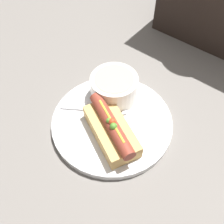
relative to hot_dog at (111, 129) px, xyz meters
name	(u,v)px	position (x,y,z in m)	size (l,w,h in m)	color
ground_plane	(112,124)	(-0.02, 0.03, -0.04)	(4.00, 4.00, 0.00)	slate
dinner_plate	(112,122)	(-0.02, 0.03, -0.03)	(0.27, 0.27, 0.02)	white
hot_dog	(111,129)	(0.00, 0.00, 0.00)	(0.16, 0.12, 0.06)	tan
soup_bowl	(114,87)	(-0.06, 0.09, 0.01)	(0.11, 0.11, 0.06)	silver
spoon	(108,110)	(-0.05, 0.04, -0.02)	(0.14, 0.10, 0.01)	#B7B7BC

